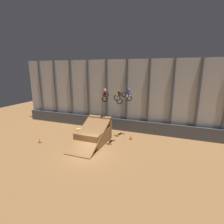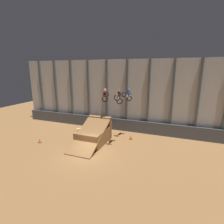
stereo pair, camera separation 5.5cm
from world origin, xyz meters
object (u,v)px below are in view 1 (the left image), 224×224
traffic_cone_arena_edge (40,140)px  hay_bale_trackside (80,130)px  rider_bike_center_air (119,97)px  dirt_ramp (94,134)px  traffic_cone_near_ramp (131,137)px  rider_bike_left_air (105,95)px  rider_bike_right_air (127,95)px

traffic_cone_arena_edge → hay_bale_trackside: (2.69, 4.86, -0.00)m
traffic_cone_arena_edge → rider_bike_center_air: bearing=17.9°
dirt_ramp → traffic_cone_near_ramp: (3.94, 2.47, -0.71)m
rider_bike_left_air → rider_bike_right_air: bearing=5.5°
rider_bike_right_air → rider_bike_left_air: bearing=-141.4°
rider_bike_center_air → traffic_cone_near_ramp: rider_bike_center_air is taller
rider_bike_right_air → traffic_cone_arena_edge: (-9.30, -5.74, -5.29)m
hay_bale_trackside → dirt_ramp: bearing=-33.6°
dirt_ramp → hay_bale_trackside: (-3.43, 2.28, -0.71)m
rider_bike_right_air → hay_bale_trackside: 8.52m
hay_bale_trackside → rider_bike_center_air: bearing=-16.7°
rider_bike_left_air → hay_bale_trackside: rider_bike_left_air is taller
rider_bike_center_air → traffic_cone_near_ramp: (0.96, 2.11, -5.37)m
hay_bale_trackside → rider_bike_right_air: bearing=7.6°
traffic_cone_arena_edge → hay_bale_trackside: traffic_cone_arena_edge is taller
traffic_cone_near_ramp → hay_bale_trackside: (-7.38, -0.19, -0.00)m
traffic_cone_arena_edge → rider_bike_left_air: bearing=34.9°
rider_bike_right_air → dirt_ramp: bearing=-118.6°
rider_bike_right_air → hay_bale_trackside: (-6.61, -0.88, -5.29)m
dirt_ramp → hay_bale_trackside: bearing=146.4°
rider_bike_left_air → hay_bale_trackside: (-4.05, 0.16, -5.26)m
traffic_cone_arena_edge → hay_bale_trackside: 5.55m
rider_bike_center_air → hay_bale_trackside: size_ratio=1.61×
rider_bike_left_air → traffic_cone_arena_edge: rider_bike_left_air is taller
dirt_ramp → rider_bike_left_air: rider_bike_left_air is taller
rider_bike_right_air → traffic_cone_near_ramp: size_ratio=3.13×
dirt_ramp → hay_bale_trackside: dirt_ramp is taller
dirt_ramp → traffic_cone_near_ramp: size_ratio=10.41×
rider_bike_left_air → traffic_cone_near_ramp: 6.23m
dirt_ramp → rider_bike_center_air: (2.99, 0.36, 4.66)m
rider_bike_center_air → hay_bale_trackside: 8.59m
rider_bike_center_air → hay_bale_trackside: bearing=158.0°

